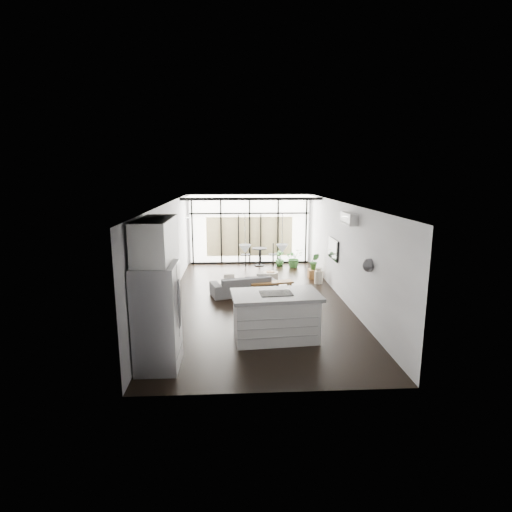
{
  "coord_description": "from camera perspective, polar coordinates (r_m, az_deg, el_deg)",
  "views": [
    {
      "loc": [
        -0.64,
        -11.07,
        3.6
      ],
      "look_at": [
        0.0,
        0.3,
        1.25
      ],
      "focal_mm": 28.0,
      "sensor_mm": 36.0,
      "label": 1
    }
  ],
  "objects": [
    {
      "name": "wall_left",
      "position": [
        11.44,
        -12.52,
        0.29
      ],
      "size": [
        0.02,
        10.0,
        2.8
      ],
      "primitive_type": "cube",
      "color": "white",
      "rests_on": "ground"
    },
    {
      "name": "wall_back",
      "position": [
        16.23,
        -0.93,
        3.87
      ],
      "size": [
        5.0,
        0.02,
        2.8
      ],
      "primitive_type": "cube",
      "color": "white",
      "rests_on": "ground"
    },
    {
      "name": "sofa",
      "position": [
        12.14,
        -1.74,
        -3.69
      ],
      "size": [
        2.07,
        1.09,
        0.78
      ],
      "primitive_type": "imported",
      "rotation": [
        0.0,
        0.0,
        3.41
      ],
      "color": "#504F52",
      "rests_on": "floor"
    },
    {
      "name": "bistro_set",
      "position": [
        15.88,
        0.49,
        -0.12
      ],
      "size": [
        1.5,
        0.61,
        0.72
      ],
      "primitive_type": "cube",
      "rotation": [
        0.0,
        0.0,
        0.01
      ],
      "color": "black",
      "rests_on": "floor"
    },
    {
      "name": "crate",
      "position": [
        14.18,
        8.3,
        -2.53
      ],
      "size": [
        0.43,
        0.43,
        0.31
      ],
      "primitive_type": "cube",
      "rotation": [
        0.0,
        0.0,
        -0.04
      ],
      "color": "brown",
      "rests_on": "floor"
    },
    {
      "name": "neighbour_building",
      "position": [
        16.23,
        -0.92,
        2.8
      ],
      "size": [
        3.5,
        0.02,
        1.6
      ],
      "primitive_type": "cube",
      "color": "#F3E89F",
      "rests_on": "ground"
    },
    {
      "name": "pendant_right",
      "position": [
        8.63,
        3.75,
        1.08
      ],
      "size": [
        0.26,
        0.26,
        0.18
      ],
      "primitive_type": "cone",
      "color": "silver",
      "rests_on": "ceiling"
    },
    {
      "name": "ceiling",
      "position": [
        11.12,
        0.09,
        7.53
      ],
      "size": [
        5.0,
        10.0,
        0.0
      ],
      "primitive_type": "cube",
      "color": "silver",
      "rests_on": "ground"
    },
    {
      "name": "appliance_column",
      "position": [
        8.43,
        -13.65,
        -5.52
      ],
      "size": [
        0.6,
        0.63,
        2.32
      ],
      "primitive_type": "cube",
      "color": "silver",
      "rests_on": "floor"
    },
    {
      "name": "ac_unit",
      "position": [
        10.77,
        13.14,
        5.22
      ],
      "size": [
        0.22,
        0.9,
        0.3
      ],
      "primitive_type": "cube",
      "color": "silver",
      "rests_on": "wall_right"
    },
    {
      "name": "wall_right",
      "position": [
        11.72,
        12.38,
        0.56
      ],
      "size": [
        0.02,
        10.0,
        2.8
      ],
      "primitive_type": "cube",
      "color": "white",
      "rests_on": "ground"
    },
    {
      "name": "floor",
      "position": [
        11.66,
        0.08,
        -6.33
      ],
      "size": [
        5.0,
        10.0,
        0.0
      ],
      "primitive_type": "cube",
      "color": "black",
      "rests_on": "ground"
    },
    {
      "name": "tv",
      "position": [
        12.67,
        10.99,
        0.99
      ],
      "size": [
        0.05,
        1.1,
        0.65
      ],
      "primitive_type": "cube",
      "color": "black",
      "rests_on": "wall_right"
    },
    {
      "name": "plant_med",
      "position": [
        15.87,
        3.4,
        -0.84
      ],
      "size": [
        0.63,
        0.7,
        0.34
      ],
      "primitive_type": "imported",
      "rotation": [
        0.0,
        0.0,
        -0.6
      ],
      "color": "#31682B",
      "rests_on": "floor"
    },
    {
      "name": "glazing",
      "position": [
        16.12,
        -0.92,
        3.81
      ],
      "size": [
        5.0,
        0.2,
        2.8
      ],
      "primitive_type": "cube",
      "color": "black",
      "rests_on": "ground"
    },
    {
      "name": "skylight",
      "position": [
        15.11,
        -0.8,
        8.51
      ],
      "size": [
        4.7,
        1.9,
        0.06
      ],
      "primitive_type": "cube",
      "color": "silver",
      "rests_on": "ceiling"
    },
    {
      "name": "pendant_left",
      "position": [
        8.57,
        -1.56,
        1.03
      ],
      "size": [
        0.26,
        0.26,
        0.18
      ],
      "primitive_type": "cone",
      "color": "silver",
      "rests_on": "ceiling"
    },
    {
      "name": "plant_tall",
      "position": [
        15.7,
        5.45,
        -0.56
      ],
      "size": [
        0.9,
        0.94,
        0.59
      ],
      "primitive_type": "imported",
      "rotation": [
        0.0,
        0.0,
        0.37
      ],
      "color": "#31682B",
      "rests_on": "floor"
    },
    {
      "name": "console_bench",
      "position": [
        12.07,
        2.25,
        -4.66
      ],
      "size": [
        1.35,
        0.57,
        0.42
      ],
      "primitive_type": "cube",
      "rotation": [
        0.0,
        0.0,
        0.19
      ],
      "color": "brown",
      "rests_on": "floor"
    },
    {
      "name": "milk_can",
      "position": [
        13.5,
        8.94,
        -2.78
      ],
      "size": [
        0.28,
        0.28,
        0.54
      ],
      "primitive_type": "cylinder",
      "rotation": [
        0.0,
        0.0,
        -0.03
      ],
      "color": "beige",
      "rests_on": "floor"
    },
    {
      "name": "pouf",
      "position": [
        13.26,
        2.08,
        -3.18
      ],
      "size": [
        0.64,
        0.64,
        0.41
      ],
      "primitive_type": "cylinder",
      "rotation": [
        0.0,
        0.0,
        -0.29
      ],
      "color": "beige",
      "rests_on": "floor"
    },
    {
      "name": "fridge",
      "position": [
        7.72,
        -13.93,
        -8.42
      ],
      "size": [
        0.77,
        0.96,
        1.99
      ],
      "primitive_type": "cube",
      "color": "#9B9BA0",
      "rests_on": "floor"
    },
    {
      "name": "plant_crate",
      "position": [
        14.12,
        8.34,
        -1.4
      ],
      "size": [
        0.44,
        0.64,
        0.26
      ],
      "primitive_type": "imported",
      "rotation": [
        0.0,
        0.0,
        -0.2
      ],
      "color": "#31682B",
      "rests_on": "crate"
    },
    {
      "name": "framed_art",
      "position": [
        10.92,
        -12.81,
        0.55
      ],
      "size": [
        0.04,
        0.7,
        0.9
      ],
      "primitive_type": "cube",
      "color": "black",
      "rests_on": "wall_left"
    },
    {
      "name": "upper_cabinets",
      "position": [
        7.82,
        -14.1,
        2.09
      ],
      "size": [
        0.62,
        1.75,
        0.86
      ],
      "primitive_type": "cube",
      "color": "silver",
      "rests_on": "wall_left"
    },
    {
      "name": "cooktop",
      "position": [
        8.73,
        2.86,
        -5.32
      ],
      "size": [
        0.74,
        0.53,
        0.01
      ],
      "primitive_type": "cube",
      "rotation": [
        0.0,
        0.0,
        0.09
      ],
      "color": "black",
      "rests_on": "island"
    },
    {
      "name": "island",
      "position": [
        8.9,
        2.82,
        -8.58
      ],
      "size": [
        2.01,
        1.3,
        1.05
      ],
      "primitive_type": "cube",
      "rotation": [
        0.0,
        0.0,
        0.09
      ],
      "color": "silver",
      "rests_on": "floor"
    },
    {
      "name": "wall_front",
      "position": [
        6.49,
        2.66,
        -8.18
      ],
      "size": [
        5.0,
        0.02,
        2.8
      ],
      "primitive_type": "cube",
      "color": "white",
      "rests_on": "ground"
    }
  ]
}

